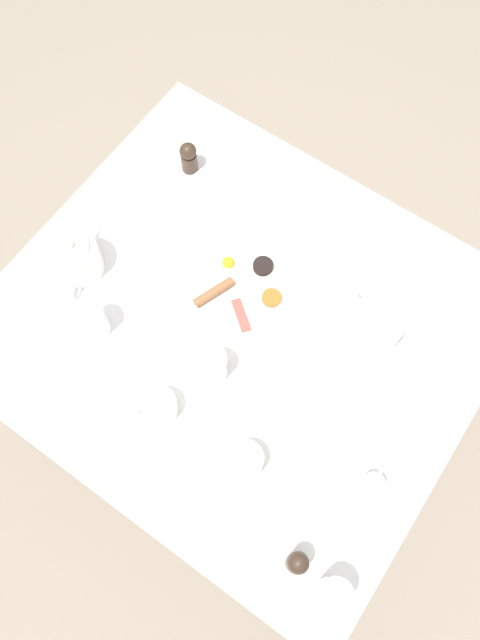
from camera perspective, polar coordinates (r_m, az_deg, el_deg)
ground_plane at (r=2.24m, az=-0.00°, el=-7.08°), size 8.00×8.00×0.00m
table at (r=1.61m, az=-0.00°, el=-1.08°), size 1.04×1.17×0.72m
breakfast_plate at (r=1.58m, az=0.23°, el=2.98°), size 0.29×0.29×0.04m
teapot_near at (r=1.61m, az=-14.72°, el=5.49°), size 0.20×0.12×0.13m
teapot_far at (r=1.52m, az=12.23°, el=-0.77°), size 0.13×0.18×0.13m
teacup_with_saucer_left at (r=1.47m, az=-7.34°, el=-7.92°), size 0.15×0.15×0.07m
teacup_with_saucer_right at (r=1.43m, az=0.45°, el=-12.75°), size 0.15×0.15×0.07m
water_glass_tall at (r=1.40m, az=8.52°, el=-23.58°), size 0.07×0.07×0.11m
water_glass_short at (r=1.46m, az=-2.55°, el=-4.15°), size 0.07×0.07×0.10m
wine_glass_spare at (r=1.54m, az=-13.33°, el=0.03°), size 0.07×0.07×0.11m
creamer_jug at (r=1.45m, az=11.94°, el=-14.66°), size 0.08×0.06×0.06m
pepper_grinder at (r=1.39m, az=5.26°, el=-21.25°), size 0.05×0.05×0.10m
salt_grinder at (r=1.73m, az=-4.72°, el=14.64°), size 0.05×0.05×0.10m
napkin_folded at (r=1.68m, az=9.39°, el=7.74°), size 0.22×0.22×0.01m
fork_by_plate at (r=1.68m, az=21.04°, el=1.29°), size 0.18×0.05×0.00m
knife_by_plate at (r=1.72m, az=0.75°, el=11.52°), size 0.03×0.23×0.00m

